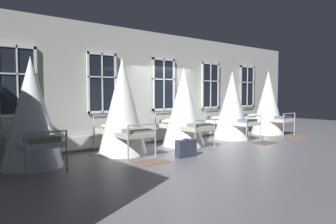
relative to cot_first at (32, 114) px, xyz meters
name	(u,v)px	position (x,y,z in m)	size (l,w,h in m)	color
ground	(189,146)	(4.54, -0.13, -1.17)	(26.02, 26.02, 0.00)	slate
back_wall_with_windows	(162,88)	(4.54, 1.21, 0.63)	(14.01, 0.10, 3.60)	#B2B7AD
window_bank	(164,112)	(4.54, 1.09, -0.20)	(10.01, 0.10, 2.70)	black
cot_first	(32,114)	(0.00, 0.00, 0.00)	(1.31, 1.90, 2.41)	#9EA3A8
cot_second	(123,107)	(2.31, 0.04, 0.08)	(1.31, 1.92, 2.56)	#9EA3A8
cot_third	(184,108)	(4.50, 0.06, -0.01)	(1.31, 1.91, 2.39)	#9EA3A8
cot_fourth	(232,106)	(6.82, 0.06, -0.01)	(1.31, 1.90, 2.39)	#9EA3A8
cot_fifth	(268,103)	(9.05, 0.06, 0.06)	(1.31, 1.90, 2.52)	#9EA3A8
rug_second	(151,162)	(2.27, -1.28, -1.17)	(0.80, 0.56, 0.01)	brown
rug_fourth	(264,143)	(6.81, -1.28, -1.17)	(0.80, 0.56, 0.01)	brown
rug_fifth	(300,137)	(9.09, -1.28, -1.17)	(0.80, 0.56, 0.01)	brown
suitcase_dark	(186,148)	(3.32, -1.33, -0.95)	(0.57, 0.24, 0.47)	#2D3342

